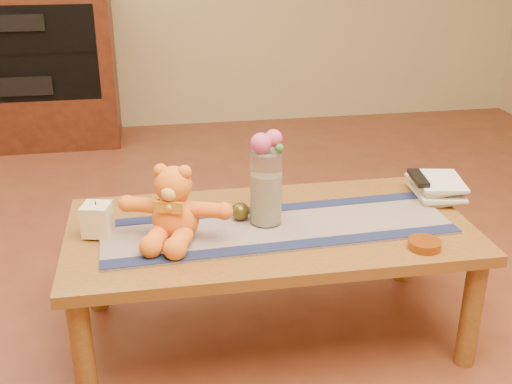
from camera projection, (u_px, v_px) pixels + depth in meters
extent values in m
plane|color=#592819|center=(269.00, 332.00, 2.37)|extent=(5.50, 5.50, 0.00)
cube|color=brown|center=(270.00, 230.00, 2.20)|extent=(1.40, 0.70, 0.04)
cylinder|color=brown|center=(83.00, 354.00, 1.92)|extent=(0.07, 0.07, 0.41)
cylinder|color=brown|center=(471.00, 313.00, 2.12)|extent=(0.07, 0.07, 0.41)
cylinder|color=brown|center=(94.00, 262.00, 2.45)|extent=(0.07, 0.07, 0.41)
cylinder|color=brown|center=(405.00, 236.00, 2.65)|extent=(0.07, 0.07, 0.41)
cube|color=#1A204A|center=(278.00, 227.00, 2.16)|extent=(1.21, 0.40, 0.01)
cube|color=#161D42|center=(289.00, 245.00, 2.03)|extent=(1.20, 0.11, 0.00)
cube|color=#161D42|center=(268.00, 209.00, 2.29)|extent=(1.20, 0.11, 0.00)
cube|color=beige|center=(97.00, 219.00, 2.09)|extent=(0.11, 0.11, 0.11)
cylinder|color=black|center=(95.00, 203.00, 2.07)|extent=(0.00, 0.00, 0.01)
cylinder|color=silver|center=(266.00, 188.00, 2.14)|extent=(0.11, 0.11, 0.26)
cylinder|color=beige|center=(266.00, 198.00, 2.16)|extent=(0.09, 0.09, 0.18)
sphere|color=#BF4377|center=(261.00, 143.00, 2.07)|extent=(0.07, 0.07, 0.07)
sphere|color=#BF4377|center=(273.00, 138.00, 2.08)|extent=(0.06, 0.06, 0.06)
sphere|color=#4B56A2|center=(267.00, 140.00, 2.11)|extent=(0.04, 0.04, 0.04)
sphere|color=#4B56A2|center=(256.00, 145.00, 2.10)|extent=(0.04, 0.04, 0.04)
sphere|color=#33662D|center=(279.00, 148.00, 2.07)|extent=(0.03, 0.03, 0.03)
sphere|color=#443E16|center=(240.00, 211.00, 2.20)|extent=(0.08, 0.08, 0.06)
imported|color=beige|center=(416.00, 195.00, 2.41)|extent=(0.18, 0.24, 0.02)
imported|color=beige|center=(418.00, 191.00, 2.40)|extent=(0.21, 0.25, 0.02)
imported|color=beige|center=(415.00, 186.00, 2.39)|extent=(0.17, 0.23, 0.02)
imported|color=beige|center=(418.00, 181.00, 2.38)|extent=(0.20, 0.25, 0.02)
cube|color=black|center=(418.00, 178.00, 2.37)|extent=(0.07, 0.16, 0.02)
cylinder|color=#BF5914|center=(425.00, 244.00, 2.03)|extent=(0.12, 0.12, 0.03)
cube|color=black|center=(23.00, 65.00, 4.20)|extent=(1.20, 0.50, 1.10)
cube|color=black|center=(15.00, 55.00, 3.95)|extent=(1.02, 0.03, 0.61)
cube|color=black|center=(17.00, 52.00, 4.02)|extent=(1.02, 0.20, 0.02)
cube|color=black|center=(13.00, 20.00, 3.97)|extent=(0.42, 0.28, 0.10)
cube|color=black|center=(22.00, 82.00, 4.12)|extent=(0.42, 0.28, 0.12)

